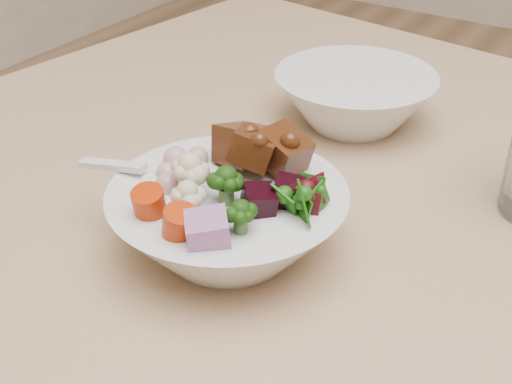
% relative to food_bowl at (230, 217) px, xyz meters
% --- Properties ---
extents(food_bowl, '(0.19, 0.19, 0.10)m').
position_rel_food_bowl_xyz_m(food_bowl, '(0.00, 0.00, 0.00)').
color(food_bowl, silver).
rests_on(food_bowl, dining_table).
extents(soup_spoon, '(0.09, 0.03, 0.02)m').
position_rel_food_bowl_xyz_m(soup_spoon, '(-0.07, -0.02, 0.02)').
color(soup_spoon, silver).
rests_on(soup_spoon, food_bowl).
extents(side_bowl, '(0.17, 0.17, 0.06)m').
position_rel_food_bowl_xyz_m(side_bowl, '(-0.02, 0.26, -0.00)').
color(side_bowl, silver).
rests_on(side_bowl, dining_table).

